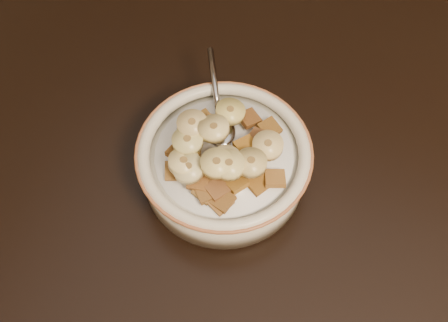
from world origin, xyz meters
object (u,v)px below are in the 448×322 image
at_px(cereal_bowl, 224,165).
at_px(spoon, 221,131).
at_px(chair, 362,4).
at_px(table, 281,216).

xyz_separation_m(cereal_bowl, spoon, (-0.01, 0.02, 0.03)).
distance_m(chair, spoon, 0.64).
relative_size(table, spoon, 33.51).
xyz_separation_m(chair, spoon, (-0.08, -0.57, 0.27)).
distance_m(chair, cereal_bowl, 0.65).
distance_m(cereal_bowl, spoon, 0.04).
bearing_deg(chair, spoon, -81.94).
height_order(table, spoon, spoon).
bearing_deg(table, spoon, 159.02).
distance_m(table, cereal_bowl, 0.08).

